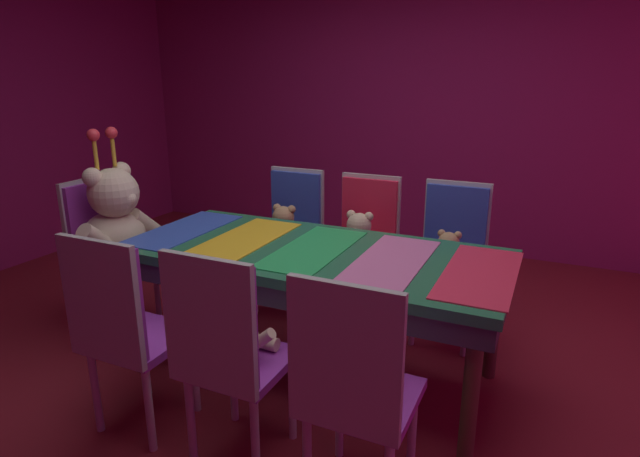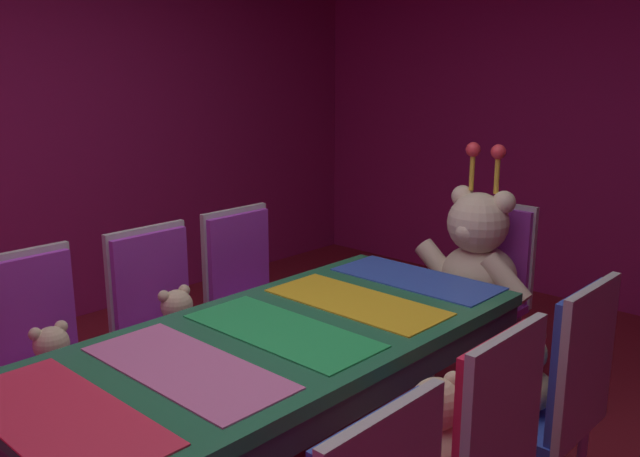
% 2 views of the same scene
% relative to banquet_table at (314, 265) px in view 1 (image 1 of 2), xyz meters
% --- Properties ---
extents(ground_plane, '(7.90, 7.90, 0.00)m').
position_rel_banquet_table_xyz_m(ground_plane, '(0.00, 0.00, -0.65)').
color(ground_plane, maroon).
extents(wall_right, '(0.12, 6.40, 2.80)m').
position_rel_banquet_table_xyz_m(wall_right, '(2.60, 0.00, 0.75)').
color(wall_right, '#8C1959').
rests_on(wall_right, ground_plane).
extents(banquet_table, '(0.90, 2.02, 0.75)m').
position_rel_banquet_table_xyz_m(banquet_table, '(0.00, 0.00, 0.00)').
color(banquet_table, '#26724C').
rests_on(banquet_table, ground_plane).
extents(chair_left_0, '(0.42, 0.41, 0.98)m').
position_rel_banquet_table_xyz_m(chair_left_0, '(-0.84, -0.54, -0.06)').
color(chair_left_0, purple).
rests_on(chair_left_0, ground_plane).
extents(teddy_left_0, '(0.22, 0.29, 0.27)m').
position_rel_banquet_table_xyz_m(teddy_left_0, '(-0.69, -0.54, -0.08)').
color(teddy_left_0, beige).
rests_on(teddy_left_0, chair_left_0).
extents(chair_left_1, '(0.42, 0.41, 0.98)m').
position_rel_banquet_table_xyz_m(chair_left_1, '(-0.82, 0.02, -0.06)').
color(chair_left_1, purple).
rests_on(chair_left_1, ground_plane).
extents(teddy_left_1, '(0.23, 0.30, 0.29)m').
position_rel_banquet_table_xyz_m(teddy_left_1, '(-0.67, 0.02, -0.07)').
color(teddy_left_1, beige).
rests_on(teddy_left_1, chair_left_1).
extents(chair_left_2, '(0.42, 0.41, 0.98)m').
position_rel_banquet_table_xyz_m(chair_left_2, '(-0.84, 0.55, -0.06)').
color(chair_left_2, purple).
rests_on(chair_left_2, ground_plane).
extents(chair_right_0, '(0.42, 0.41, 0.98)m').
position_rel_banquet_table_xyz_m(chair_right_0, '(0.83, -0.57, -0.06)').
color(chair_right_0, '#2D47B2').
rests_on(chair_right_0, ground_plane).
extents(teddy_right_0, '(0.21, 0.28, 0.26)m').
position_rel_banquet_table_xyz_m(teddy_right_0, '(0.69, -0.57, -0.08)').
color(teddy_right_0, tan).
rests_on(teddy_right_0, chair_right_0).
extents(chair_right_1, '(0.42, 0.41, 0.98)m').
position_rel_banquet_table_xyz_m(chair_right_1, '(0.82, 0.00, -0.06)').
color(chair_right_1, red).
rests_on(chair_right_1, ground_plane).
extents(teddy_right_1, '(0.27, 0.34, 0.32)m').
position_rel_banquet_table_xyz_m(teddy_right_1, '(0.67, 0.00, -0.06)').
color(teddy_right_1, beige).
rests_on(teddy_right_1, chair_right_1).
extents(chair_right_2, '(0.42, 0.41, 0.98)m').
position_rel_banquet_table_xyz_m(chair_right_2, '(0.83, 0.56, -0.06)').
color(chair_right_2, '#2D47B2').
rests_on(chair_right_2, ground_plane).
extents(teddy_right_2, '(0.25, 0.32, 0.31)m').
position_rel_banquet_table_xyz_m(teddy_right_2, '(0.68, 0.56, -0.06)').
color(teddy_right_2, tan).
rests_on(teddy_right_2, chair_right_2).
extents(throne_chair, '(0.41, 0.42, 0.98)m').
position_rel_banquet_table_xyz_m(throne_chair, '(0.00, 1.54, -0.06)').
color(throne_chair, purple).
rests_on(throne_chair, ground_plane).
extents(king_teddy_bear, '(0.67, 0.52, 0.85)m').
position_rel_banquet_table_xyz_m(king_teddy_bear, '(0.00, 1.38, 0.08)').
color(king_teddy_bear, beige).
rests_on(king_teddy_bear, throne_chair).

